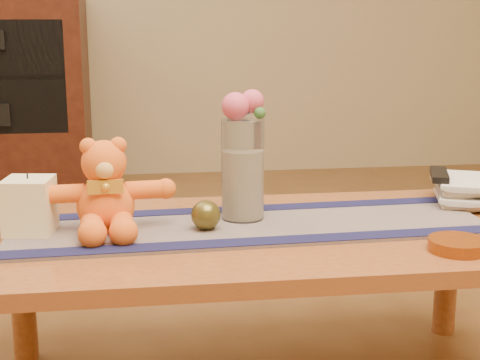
{
  "coord_description": "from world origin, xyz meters",
  "views": [
    {
      "loc": [
        -0.28,
        -1.66,
        0.97
      ],
      "look_at": [
        -0.05,
        0.0,
        0.58
      ],
      "focal_mm": 52.58,
      "sensor_mm": 36.0,
      "label": 1
    }
  ],
  "objects": [
    {
      "name": "coffee_table_top",
      "position": [
        0.0,
        0.0,
        0.43
      ],
      "size": [
        1.4,
        0.7,
        0.04
      ],
      "primitive_type": "cube",
      "color": "brown",
      "rests_on": "floor"
    },
    {
      "name": "table_leg_bl",
      "position": [
        -0.64,
        0.29,
        0.21
      ],
      "size": [
        0.07,
        0.07,
        0.41
      ],
      "primitive_type": "cylinder",
      "color": "brown",
      "rests_on": "floor"
    },
    {
      "name": "table_leg_br",
      "position": [
        0.64,
        0.29,
        0.21
      ],
      "size": [
        0.07,
        0.07,
        0.41
      ],
      "primitive_type": "cylinder",
      "color": "brown",
      "rests_on": "floor"
    },
    {
      "name": "persian_runner",
      "position": [
        -0.02,
        0.03,
        0.45
      ],
      "size": [
        1.21,
        0.39,
        0.01
      ],
      "primitive_type": "cube",
      "rotation": [
        0.0,
        0.0,
        0.04
      ],
      "color": "#171841",
      "rests_on": "coffee_table_top"
    },
    {
      "name": "runner_border_near",
      "position": [
        -0.01,
        -0.12,
        0.46
      ],
      "size": [
        1.2,
        0.1,
        0.0
      ],
      "primitive_type": "cube",
      "rotation": [
        0.0,
        0.0,
        0.04
      ],
      "color": "#13143B",
      "rests_on": "persian_runner"
    },
    {
      "name": "runner_border_far",
      "position": [
        -0.02,
        0.17,
        0.46
      ],
      "size": [
        1.2,
        0.1,
        0.0
      ],
      "primitive_type": "cube",
      "rotation": [
        0.0,
        0.0,
        0.04
      ],
      "color": "#13143B",
      "rests_on": "persian_runner"
    },
    {
      "name": "teddy_bear",
      "position": [
        -0.38,
        0.03,
        0.57
      ],
      "size": [
        0.34,
        0.29,
        0.22
      ],
      "primitive_type": null,
      "rotation": [
        0.0,
        0.0,
        0.08
      ],
      "color": "orange",
      "rests_on": "persian_runner"
    },
    {
      "name": "pillar_candle",
      "position": [
        -0.56,
        0.04,
        0.52
      ],
      "size": [
        0.13,
        0.13,
        0.13
      ],
      "primitive_type": "cube",
      "rotation": [
        0.0,
        0.0,
        -0.14
      ],
      "color": "#F8EEB7",
      "rests_on": "persian_runner"
    },
    {
      "name": "candle_wick",
      "position": [
        -0.56,
        0.04,
        0.6
      ],
      "size": [
        0.0,
        0.0,
        0.01
      ],
      "primitive_type": "cylinder",
      "rotation": [
        0.0,
        0.0,
        -0.14
      ],
      "color": "black",
      "rests_on": "pillar_candle"
    },
    {
      "name": "glass_vase",
      "position": [
        -0.03,
        0.08,
        0.59
      ],
      "size": [
        0.11,
        0.11,
        0.26
      ],
      "primitive_type": "cylinder",
      "color": "silver",
      "rests_on": "persian_runner"
    },
    {
      "name": "potpourri_fill",
      "position": [
        -0.03,
        0.08,
        0.55
      ],
      "size": [
        0.09,
        0.09,
        0.18
      ],
      "primitive_type": "cylinder",
      "color": "beige",
      "rests_on": "glass_vase"
    },
    {
      "name": "rose_left",
      "position": [
        -0.05,
        0.07,
        0.75
      ],
      "size": [
        0.07,
        0.07,
        0.07
      ],
      "primitive_type": "sphere",
      "color": "#D84C6A",
      "rests_on": "glass_vase"
    },
    {
      "name": "rose_right",
      "position": [
        -0.01,
        0.09,
        0.76
      ],
      "size": [
        0.06,
        0.06,
        0.06
      ],
      "primitive_type": "sphere",
      "color": "#D84C6A",
      "rests_on": "glass_vase"
    },
    {
      "name": "blue_flower_back",
      "position": [
        -0.02,
        0.12,
        0.75
      ],
      "size": [
        0.04,
        0.04,
        0.04
      ],
      "primitive_type": "sphere",
      "color": "#5163B1",
      "rests_on": "glass_vase"
    },
    {
      "name": "blue_flower_side",
      "position": [
        -0.06,
        0.1,
        0.74
      ],
      "size": [
        0.04,
        0.04,
        0.04
      ],
      "primitive_type": "sphere",
      "color": "#5163B1",
      "rests_on": "glass_vase"
    },
    {
      "name": "leaf_sprig",
      "position": [
        0.01,
        0.06,
        0.74
      ],
      "size": [
        0.03,
        0.03,
        0.03
      ],
      "primitive_type": "sphere",
      "color": "#33662D",
      "rests_on": "glass_vase"
    },
    {
      "name": "bronze_ball",
      "position": [
        -0.14,
        -0.0,
        0.49
      ],
      "size": [
        0.09,
        0.09,
        0.07
      ],
      "primitive_type": "sphere",
      "rotation": [
        0.0,
        0.0,
        0.2
      ],
      "color": "#50481A",
      "rests_on": "persian_runner"
    },
    {
      "name": "book_bottom",
      "position": [
        0.55,
        0.19,
        0.46
      ],
      "size": [
        0.22,
        0.26,
        0.02
      ],
      "primitive_type": "imported",
      "rotation": [
        0.0,
        0.0,
        -0.29
      ],
      "color": "#C7B39A",
      "rests_on": "coffee_table_top"
    },
    {
      "name": "book_lower",
      "position": [
        0.55,
        0.19,
        0.48
      ],
      "size": [
        0.24,
        0.27,
        0.02
      ],
      "primitive_type": "imported",
      "rotation": [
        0.0,
        0.0,
        -0.43
      ],
      "color": "#C7B39A",
      "rests_on": "book_bottom"
    },
    {
      "name": "book_upper",
      "position": [
        0.54,
        0.2,
        0.5
      ],
      "size": [
        0.21,
        0.26,
        0.02
      ],
      "primitive_type": "imported",
      "rotation": [
        0.0,
        0.0,
        -0.24
      ],
      "color": "#C7B39A",
      "rests_on": "book_lower"
    },
    {
      "name": "book_top",
      "position": [
        0.55,
        0.19,
        0.52
      ],
      "size": [
        0.24,
        0.27,
        0.02
      ],
      "primitive_type": "imported",
      "rotation": [
        0.0,
        0.0,
        -0.4
      ],
      "color": "#C7B39A",
      "rests_on": "book_upper"
    },
    {
      "name": "tv_remote",
      "position": [
        0.55,
        0.18,
        0.54
      ],
      "size": [
        0.1,
        0.17,
        0.02
      ],
      "primitive_type": "cube",
      "rotation": [
        0.0,
        0.0,
        -0.35
      ],
      "color": "black",
      "rests_on": "book_top"
    },
    {
      "name": "amber_dish",
      "position": [
        0.42,
        -0.22,
        0.46
      ],
      "size": [
        0.17,
        0.17,
        0.03
      ],
      "primitive_type": "cylinder",
      "rotation": [
        0.0,
        0.0,
        0.36
      ],
      "color": "#BF5914",
      "rests_on": "coffee_table_top"
    }
  ]
}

